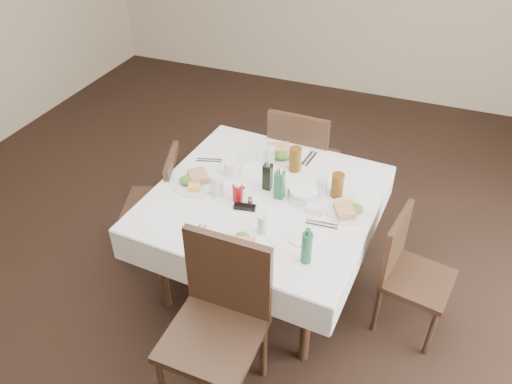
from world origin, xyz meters
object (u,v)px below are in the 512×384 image
(water_w, at_px, (217,186))
(coffee_mug, at_px, (232,169))
(water_s, at_px, (263,224))
(ketchup_bottle, at_px, (238,192))
(chair_west, at_px, (163,197))
(chair_east, at_px, (407,267))
(chair_south, at_px, (220,314))
(water_e, at_px, (322,186))
(oil_cruet_green, at_px, (280,184))
(bread_basket, at_px, (303,194))
(oil_cruet_dark, at_px, (268,176))
(chair_north, at_px, (301,158))
(dining_table, at_px, (264,205))
(water_n, at_px, (270,155))
(green_bottle, at_px, (307,247))

(water_w, bearing_deg, coffee_mug, 91.24)
(water_s, xyz_separation_m, coffee_mug, (-0.40, 0.46, -0.01))
(water_s, bearing_deg, ketchup_bottle, 138.68)
(chair_west, relative_size, water_s, 6.77)
(chair_east, height_order, water_s, water_s)
(chair_south, relative_size, water_w, 7.09)
(chair_south, relative_size, water_s, 8.27)
(chair_south, relative_size, water_e, 7.97)
(chair_east, relative_size, oil_cruet_green, 3.49)
(water_w, xyz_separation_m, coffee_mug, (-0.01, 0.24, -0.02))
(water_s, relative_size, oil_cruet_green, 0.52)
(water_s, bearing_deg, chair_west, 157.27)
(bread_basket, xyz_separation_m, oil_cruet_dark, (-0.25, 0.01, 0.07))
(chair_west, relative_size, water_w, 5.80)
(oil_cruet_green, bearing_deg, water_w, -161.66)
(chair_north, bearing_deg, bread_basket, -72.42)
(water_w, bearing_deg, chair_north, 72.68)
(chair_south, bearing_deg, bread_basket, 79.42)
(chair_west, bearing_deg, chair_south, -45.49)
(dining_table, xyz_separation_m, chair_west, (-0.81, 0.06, -0.21))
(water_n, distance_m, coffee_mug, 0.30)
(dining_table, xyz_separation_m, bread_basket, (0.24, 0.07, 0.11))
(oil_cruet_green, relative_size, ketchup_bottle, 1.75)
(water_s, xyz_separation_m, ketchup_bottle, (-0.25, 0.22, 0.00))
(dining_table, distance_m, water_e, 0.39)
(chair_west, distance_m, oil_cruet_green, 0.99)
(bread_basket, relative_size, oil_cruet_green, 0.84)
(water_e, height_order, coffee_mug, water_e)
(water_e, distance_m, green_bottle, 0.62)
(dining_table, xyz_separation_m, water_e, (0.33, 0.15, 0.14))
(water_w, height_order, oil_cruet_dark, oil_cruet_dark)
(green_bottle, bearing_deg, ketchup_bottle, 147.16)
(water_n, bearing_deg, dining_table, -75.63)
(chair_east, relative_size, water_s, 6.75)
(chair_south, xyz_separation_m, water_s, (0.05, 0.51, 0.24))
(chair_north, distance_m, water_w, 0.99)
(water_e, height_order, green_bottle, green_bottle)
(chair_north, bearing_deg, coffee_mug, -113.22)
(coffee_mug, bearing_deg, water_s, -49.10)
(oil_cruet_green, bearing_deg, water_n, 118.49)
(chair_east, bearing_deg, dining_table, 179.64)
(dining_table, height_order, green_bottle, green_bottle)
(dining_table, distance_m, coffee_mug, 0.34)
(chair_north, bearing_deg, oil_cruet_dark, -91.07)
(chair_west, height_order, ketchup_bottle, ketchup_bottle)
(oil_cruet_dark, distance_m, coffee_mug, 0.28)
(chair_north, height_order, water_s, chair_north)
(chair_north, xyz_separation_m, bread_basket, (0.23, -0.74, 0.23))
(water_e, height_order, oil_cruet_dark, oil_cruet_dark)
(water_s, xyz_separation_m, green_bottle, (0.30, -0.13, 0.04))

